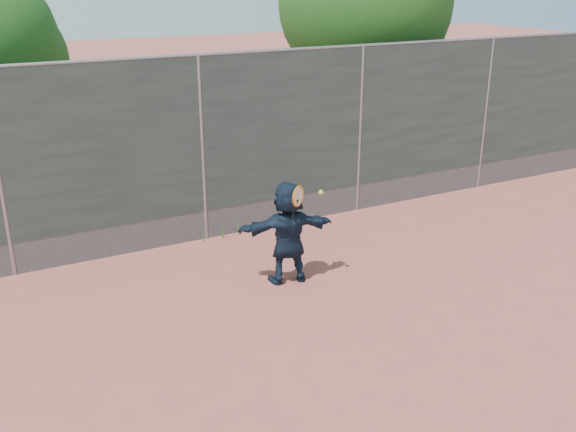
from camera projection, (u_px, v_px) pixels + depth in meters
name	position (u px, v px, depth m)	size (l,w,h in m)	color
ground	(309.00, 335.00, 7.84)	(80.00, 80.00, 0.00)	#9E4C42
player	(288.00, 232.00, 8.99)	(1.38, 0.44, 1.49)	#121F32
ball_ground	(321.00, 221.00, 11.40)	(0.07, 0.07, 0.07)	#BBD32E
fence	(202.00, 146.00, 10.18)	(20.00, 0.06, 3.03)	#38423D
swing_action	(300.00, 197.00, 8.66)	(0.52, 0.17, 0.51)	orange
tree_right	(371.00, 8.00, 13.41)	(3.78, 3.60, 5.39)	#382314
weed_clump	(225.00, 230.00, 10.72)	(0.68, 0.07, 0.30)	#387226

